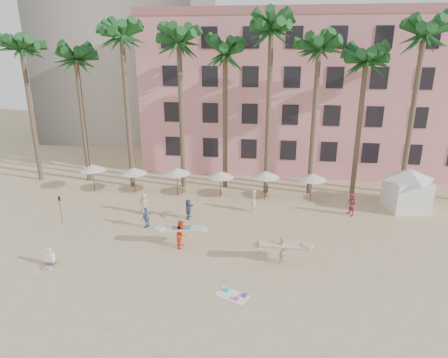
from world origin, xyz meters
The scene contains 11 objects.
ground centered at (0.00, 0.00, 0.00)m, with size 120.00×120.00×0.00m, color #D1B789.
pink_hotel centered at (7.00, 26.00, 8.00)m, with size 35.00×14.00×16.00m, color pink.
palm_row centered at (0.51, 15.00, 12.97)m, with size 44.40×5.40×16.30m.
umbrella_row centered at (-3.00, 12.50, 2.33)m, with size 22.50×2.70×2.73m.
cabana centered at (14.75, 12.16, 2.07)m, with size 5.34×5.34×3.50m.
beach_towel centered at (1.92, -2.13, 0.03)m, with size 2.05×1.65×0.14m.
carrier_yellow centered at (4.59, 1.76, 1.00)m, with size 3.20×1.28×1.78m.
carrier_white centered at (-2.23, 2.99, 1.02)m, with size 2.96×1.03×1.94m.
beachgoers centered at (0.18, 8.37, 0.87)m, with size 17.66×5.54×1.87m.
paddle centered at (-12.32, 5.37, 1.41)m, with size 0.18×0.04×2.23m.
seated_man centered at (-9.77, -0.62, 0.38)m, with size 0.49×0.85×1.11m.
Camera 1 is at (4.06, -20.81, 13.08)m, focal length 32.00 mm.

